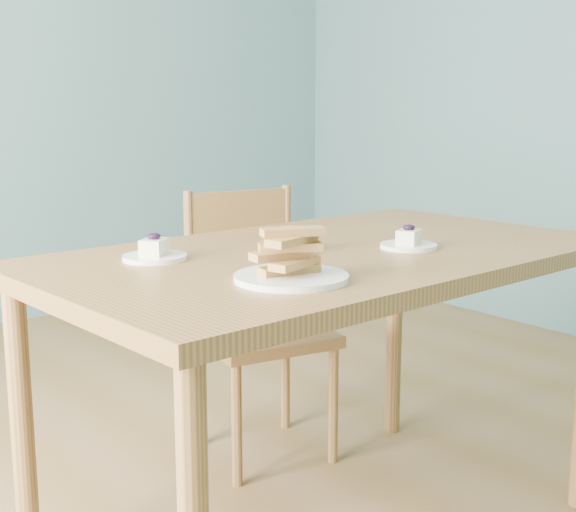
{
  "coord_description": "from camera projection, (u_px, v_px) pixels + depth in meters",
  "views": [
    {
      "loc": [
        -1.08,
        -1.72,
        1.17
      ],
      "look_at": [
        0.15,
        -0.16,
        0.79
      ],
      "focal_mm": 50.0,
      "sensor_mm": 36.0,
      "label": 1
    }
  ],
  "objects": [
    {
      "name": "cheesecake_plate_far",
      "position": [
        155.0,
        253.0,
        1.91
      ],
      "size": [
        0.15,
        0.15,
        0.06
      ],
      "rotation": [
        0.0,
        0.0,
        0.64
      ],
      "color": "white",
      "rests_on": "dining_table"
    },
    {
      "name": "room",
      "position": [
        197.0,
        27.0,
        1.95
      ],
      "size": [
        5.01,
        5.01,
        2.71
      ],
      "color": "olive",
      "rests_on": "ground"
    },
    {
      "name": "dining_table",
      "position": [
        329.0,
        280.0,
        2.06
      ],
      "size": [
        1.54,
        0.93,
        0.8
      ],
      "rotation": [
        0.0,
        0.0,
        0.05
      ],
      "color": "#946338",
      "rests_on": "ground"
    },
    {
      "name": "biscotti_plate",
      "position": [
        291.0,
        264.0,
        1.68
      ],
      "size": [
        0.24,
        0.24,
        0.11
      ],
      "rotation": [
        0.0,
        0.0,
        -0.1
      ],
      "color": "white",
      "rests_on": "dining_table"
    },
    {
      "name": "coffee_cup",
      "position": [
        292.0,
        242.0,
        2.01
      ],
      "size": [
        0.12,
        0.12,
        0.06
      ],
      "rotation": [
        0.0,
        0.0,
        -0.2
      ],
      "color": "white",
      "rests_on": "dining_table"
    },
    {
      "name": "dining_chair",
      "position": [
        257.0,
        322.0,
        2.66
      ],
      "size": [
        0.46,
        0.45,
        0.89
      ],
      "rotation": [
        0.0,
        0.0,
        -0.17
      ],
      "color": "#946338",
      "rests_on": "ground"
    },
    {
      "name": "cheesecake_plate_near",
      "position": [
        409.0,
        242.0,
        2.06
      ],
      "size": [
        0.15,
        0.15,
        0.06
      ],
      "rotation": [
        0.0,
        0.0,
        0.41
      ],
      "color": "white",
      "rests_on": "dining_table"
    }
  ]
}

